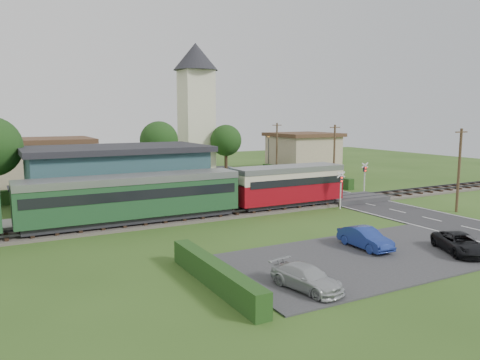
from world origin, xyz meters
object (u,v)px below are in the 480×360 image
equipment_hut (26,204)px  pedestrian_far (57,207)px  pedestrian_near (221,194)px  house_east (303,152)px  car_on_road (289,180)px  station_building (117,175)px  car_park_dark (460,243)px  church_tower (196,99)px  house_west (42,163)px  crossing_signal_far (365,174)px  car_park_blue (365,238)px  train (88,200)px  crossing_signal_near (341,185)px  car_park_silver (307,278)px

equipment_hut → pedestrian_far: equipment_hut is taller
pedestrian_near → house_east: bearing=-153.5°
car_on_road → pedestrian_far: (-25.89, -7.31, 0.60)m
station_building → car_on_road: station_building is taller
car_park_dark → pedestrian_near: pedestrian_near is taller
station_building → church_tower: bearing=48.6°
house_west → crossing_signal_far: bearing=-35.8°
station_building → car_park_blue: size_ratio=4.19×
train → pedestrian_near: train is taller
car_park_blue → train: bearing=139.0°
church_tower → car_on_road: (4.96, -15.37, -9.57)m
equipment_hut → car_park_blue: size_ratio=0.67×
church_tower → car_park_blue: church_tower is taller
train → crossing_signal_near: size_ratio=13.18×
church_tower → house_west: (-20.00, -3.00, -7.43)m
car_on_road → train: bearing=91.0°
pedestrian_far → crossing_signal_near: bearing=-99.8°
church_tower → house_east: bearing=-14.9°
train → car_on_road: (24.23, 10.63, -1.52)m
house_west → car_park_blue: bearing=-67.7°
pedestrian_near → crossing_signal_far: bearing=165.5°
house_west → car_park_dark: (18.89, -39.04, -2.14)m
house_east → car_park_blue: house_east is taller
church_tower → pedestrian_far: 32.13m
station_building → pedestrian_far: size_ratio=9.87×
car_on_road → equipment_hut: bearing=82.2°
crossing_signal_far → pedestrian_near: bearing=179.8°
house_west → car_on_road: 27.94m
crossing_signal_near → car_park_dark: size_ratio=0.80×
house_west → car_park_blue: (14.65, -35.68, -2.08)m
car_on_road → crossing_signal_near: bearing=142.1°
station_building → crossing_signal_far: bearing=-15.6°
house_west → crossing_signal_near: bearing=-49.9°
house_west → crossing_signal_near: (21.40, -25.41, -0.65)m
church_tower → crossing_signal_far: 26.39m
car_park_dark → crossing_signal_far: bearing=87.4°
church_tower → house_east: size_ratio=2.00×
station_building → crossing_signal_near: size_ratio=4.88×
church_tower → pedestrian_far: bearing=-132.7°
church_tower → train: bearing=-126.5°
crossing_signal_near → crossing_signal_far: 8.65m
pedestrian_far → station_building: bearing=-41.6°
train → car_park_dark: train is taller
car_on_road → pedestrian_near: (-12.67, -8.19, 0.64)m
train → station_building: bearing=64.6°
equipment_hut → car_park_blue: (17.65, -15.88, -1.04)m
car_park_silver → pedestrian_far: pedestrian_far is taller
train → car_on_road: size_ratio=12.07×
crossing_signal_far → car_on_road: (-3.64, 8.24, -1.48)m
crossing_signal_near → car_park_dark: bearing=-100.4°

